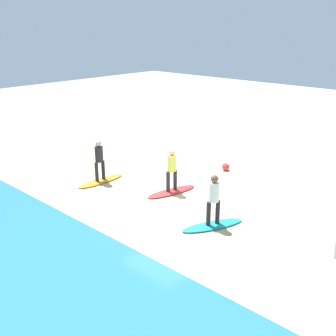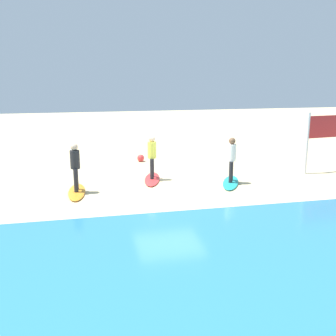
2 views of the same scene
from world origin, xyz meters
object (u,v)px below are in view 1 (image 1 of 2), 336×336
Objects in this scene: beach_ball at (226,167)px; surfer_red at (172,167)px; surfer_teal at (214,196)px; surfboard_orange at (101,181)px; surfboard_teal at (213,225)px; surfboard_red at (172,192)px; surfer_orange at (99,158)px.

surfer_red is at bearing 88.57° from beach_ball.
surfer_teal reaches higher than surfboard_orange.
beach_ball reaches higher than surfboard_teal.
surfer_red reaches higher than surfboard_teal.
surfer_teal is (0.00, -0.00, 0.99)m from surfboard_teal.
surfboard_red is at bearing 0.00° from surfer_red.
surfer_orange is at bearing -55.27° from surfboard_red.
surfer_teal is 1.00× the size of surfer_red.
surfboard_red is 6.43× the size of beach_ball.
surfboard_teal is 5.69m from surfer_orange.
surfer_teal reaches higher than beach_ball.
surfboard_red is (2.76, -1.14, -0.99)m from surfer_teal.
surfboard_red is (2.76, -1.14, 0.00)m from surfboard_teal.
surfer_red is 3.52m from beach_ball.
surfboard_red is 1.28× the size of surfer_red.
surfer_red is 5.02× the size of beach_ball.
surfer_teal is 1.00× the size of surfer_orange.
surfboard_teal is 1.28× the size of surfer_red.
surfboard_teal is at bearing 179.83° from surfer_orange.
surfboard_orange is at bearing -0.17° from surfer_teal.
surfboard_red is at bearing 88.57° from beach_ball.
beach_ball is (-2.92, -4.53, 0.12)m from surfboard_orange.
surfboard_red is 3.05m from surfboard_orange.
surfer_teal reaches higher than surfboard_red.
surfboard_orange is at bearing 90.00° from surfer_orange.
surfer_red reaches higher than surfboard_red.
surfboard_teal is 1.00× the size of surfboard_orange.
surfer_teal is 0.78× the size of surfboard_orange.
surfer_teal is 3.15m from surfboard_red.
surfer_teal is 2.99m from surfer_red.
surfboard_orange is at bearing 57.19° from beach_ball.
surfboard_teal is 6.43× the size of beach_ball.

